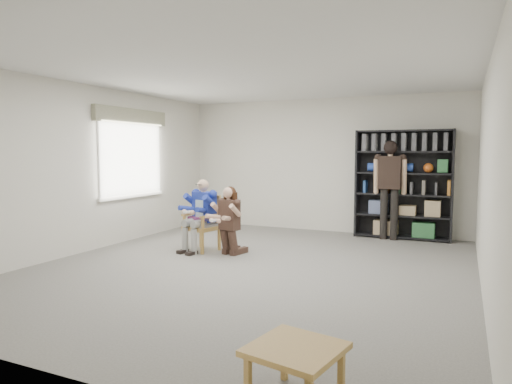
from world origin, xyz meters
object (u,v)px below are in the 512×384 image
at_px(standing_man, 389,191).
at_px(side_table, 295,375).
at_px(armchair, 201,223).
at_px(kneeling_woman, 228,221).
at_px(bookshelf, 403,185).
at_px(seated_man, 201,215).

bearing_deg(standing_man, side_table, -87.97).
distance_m(armchair, kneeling_woman, 0.60).
xyz_separation_m(kneeling_woman, side_table, (2.47, -3.70, -0.37)).
bearing_deg(bookshelf, standing_man, -135.80).
bearing_deg(bookshelf, side_table, -89.26).
bearing_deg(bookshelf, armchair, -139.09).
distance_m(bookshelf, side_table, 6.45).
relative_size(kneeling_woman, standing_man, 0.60).
bearing_deg(seated_man, kneeling_woman, 1.50).
height_order(seated_man, bookshelf, bookshelf).
relative_size(standing_man, side_table, 3.32).
relative_size(armchair, seated_man, 0.77).
height_order(armchair, side_table, armchair).
distance_m(seated_man, standing_man, 3.64).
relative_size(seated_man, side_table, 2.17).
xyz_separation_m(kneeling_woman, standing_man, (2.17, 2.48, 0.38)).
relative_size(bookshelf, side_table, 3.71).
xyz_separation_m(seated_man, bookshelf, (2.97, 2.57, 0.44)).
xyz_separation_m(bookshelf, side_table, (0.08, -6.40, -0.85)).
bearing_deg(armchair, kneeling_woman, 1.50).
xyz_separation_m(bookshelf, standing_man, (-0.22, -0.21, -0.11)).
bearing_deg(standing_man, armchair, -140.15).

